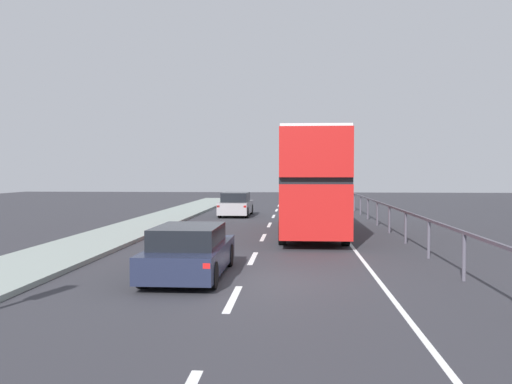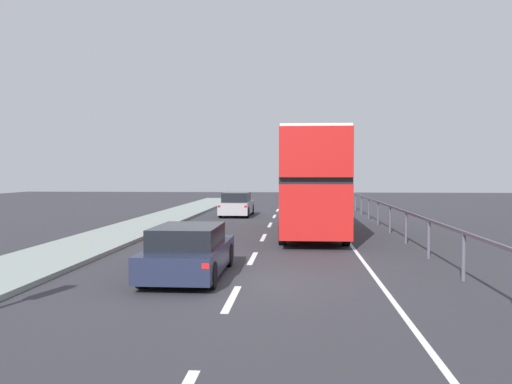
{
  "view_description": "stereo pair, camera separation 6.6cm",
  "coord_description": "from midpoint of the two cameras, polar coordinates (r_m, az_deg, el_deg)",
  "views": [
    {
      "loc": [
        1.31,
        -13.22,
        2.68
      ],
      "look_at": [
        -0.07,
        5.62,
        1.99
      ],
      "focal_mm": 37.57,
      "sensor_mm": 36.0,
      "label": 1
    },
    {
      "loc": [
        1.37,
        -13.21,
        2.68
      ],
      "look_at": [
        -0.07,
        5.62,
        1.99
      ],
      "focal_mm": 37.57,
      "sensor_mm": 36.0,
      "label": 2
    }
  ],
  "objects": [
    {
      "name": "ground_plane",
      "position": [
        13.56,
        -1.6,
        -9.53
      ],
      "size": [
        73.45,
        120.0,
        0.1
      ],
      "primitive_type": "cube",
      "color": "#2E2E34"
    },
    {
      "name": "near_sidewalk_kerb",
      "position": [
        15.43,
        -25.4,
        -7.85
      ],
      "size": [
        2.9,
        80.0,
        0.14
      ],
      "primitive_type": "cube",
      "color": "gray",
      "rests_on": "ground"
    },
    {
      "name": "lane_paint_markings",
      "position": [
        22.29,
        6.01,
        -4.83
      ],
      "size": [
        3.52,
        46.0,
        0.01
      ],
      "color": "silver",
      "rests_on": "ground"
    },
    {
      "name": "bridge_side_railing",
      "position": [
        22.66,
        14.69,
        -2.27
      ],
      "size": [
        0.1,
        42.0,
        1.24
      ],
      "color": "#4D4A56",
      "rests_on": "ground"
    },
    {
      "name": "double_decker_bus_red",
      "position": [
        23.66,
        5.83,
        1.22
      ],
      "size": [
        2.63,
        10.93,
        4.36
      ],
      "rotation": [
        0.0,
        0.0,
        -0.0
      ],
      "color": "#B21715",
      "rests_on": "ground"
    },
    {
      "name": "hatchback_car_near",
      "position": [
        13.98,
        -7.21,
        -6.31
      ],
      "size": [
        1.85,
        4.45,
        1.33
      ],
      "rotation": [
        0.0,
        0.0,
        -0.0
      ],
      "color": "#1D2239",
      "rests_on": "ground"
    },
    {
      "name": "sedan_car_ahead",
      "position": [
        33.07,
        -2.2,
        -1.36
      ],
      "size": [
        1.86,
        4.25,
        1.46
      ],
      "rotation": [
        0.0,
        0.0,
        -0.02
      ],
      "color": "gray",
      "rests_on": "ground"
    }
  ]
}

